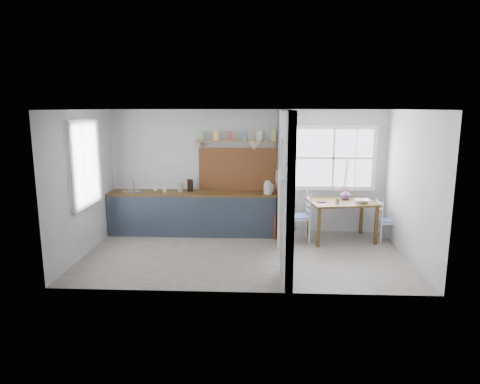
{
  "coord_description": "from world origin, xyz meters",
  "views": [
    {
      "loc": [
        0.27,
        -7.4,
        2.63
      ],
      "look_at": [
        -0.09,
        0.24,
        1.12
      ],
      "focal_mm": 32.0,
      "sensor_mm": 36.0,
      "label": 1
    }
  ],
  "objects_px": {
    "dining_table": "(341,221)",
    "chair_right": "(387,220)",
    "vase": "(346,194)",
    "kettle": "(268,187)",
    "chair_left": "(298,216)"
  },
  "relations": [
    {
      "from": "dining_table",
      "to": "vase",
      "type": "distance_m",
      "value": 0.55
    },
    {
      "from": "dining_table",
      "to": "chair_right",
      "type": "height_order",
      "value": "chair_right"
    },
    {
      "from": "vase",
      "to": "kettle",
      "type": "bearing_deg",
      "value": -178.64
    },
    {
      "from": "chair_right",
      "to": "kettle",
      "type": "bearing_deg",
      "value": 81.96
    },
    {
      "from": "dining_table",
      "to": "chair_right",
      "type": "distance_m",
      "value": 0.91
    },
    {
      "from": "dining_table",
      "to": "chair_right",
      "type": "relative_size",
      "value": 1.55
    },
    {
      "from": "chair_right",
      "to": "kettle",
      "type": "height_order",
      "value": "kettle"
    },
    {
      "from": "kettle",
      "to": "vase",
      "type": "height_order",
      "value": "kettle"
    },
    {
      "from": "chair_left",
      "to": "kettle",
      "type": "height_order",
      "value": "kettle"
    },
    {
      "from": "dining_table",
      "to": "chair_right",
      "type": "bearing_deg",
      "value": -9.37
    },
    {
      "from": "dining_table",
      "to": "vase",
      "type": "bearing_deg",
      "value": 52.99
    },
    {
      "from": "dining_table",
      "to": "vase",
      "type": "height_order",
      "value": "vase"
    },
    {
      "from": "chair_right",
      "to": "kettle",
      "type": "relative_size",
      "value": 3.04
    },
    {
      "from": "chair_left",
      "to": "kettle",
      "type": "relative_size",
      "value": 3.64
    },
    {
      "from": "vase",
      "to": "chair_right",
      "type": "bearing_deg",
      "value": -13.51
    }
  ]
}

